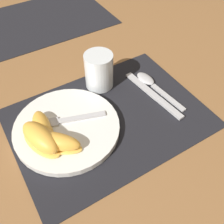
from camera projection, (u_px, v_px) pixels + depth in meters
ground_plane at (109, 118)px, 0.66m from camera, size 3.00×3.00×0.00m
placemat at (109, 118)px, 0.66m from camera, size 0.48×0.35×0.00m
placemat_far at (44, 19)px, 0.98m from camera, size 0.48×0.35×0.00m
plate at (67, 128)px, 0.63m from camera, size 0.25×0.25×0.02m
juice_glass at (99, 72)px, 0.71m from camera, size 0.08×0.08×0.10m
knife at (154, 96)px, 0.70m from camera, size 0.04×0.21×0.01m
spoon at (151, 83)px, 0.73m from camera, size 0.04×0.18×0.01m
fork at (62, 121)px, 0.63m from camera, size 0.18×0.08×0.00m
citrus_wedge_0 at (43, 130)px, 0.59m from camera, size 0.06×0.12×0.03m
citrus_wedge_1 at (41, 138)px, 0.57m from camera, size 0.08×0.12×0.05m
citrus_wedge_2 at (54, 142)px, 0.57m from camera, size 0.12×0.12×0.04m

